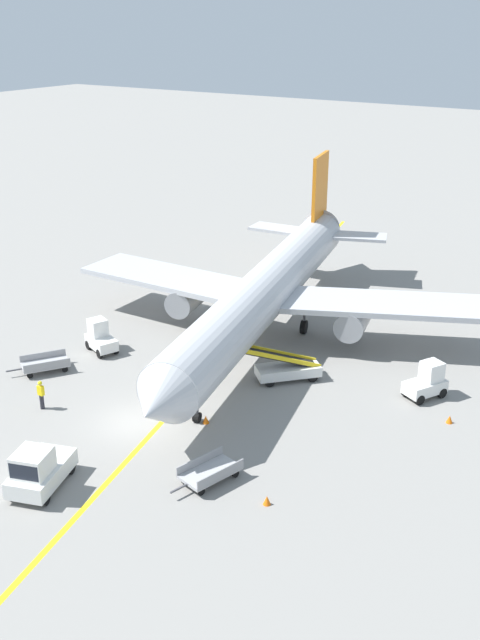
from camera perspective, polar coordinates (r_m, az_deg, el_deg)
The scene contains 14 objects.
ground_plane at distance 40.65m, azimuth -7.87°, elevation -7.79°, with size 300.00×300.00×0.00m, color gray.
taxi_line_yellow at distance 43.98m, azimuth -3.55°, elevation -5.12°, with size 0.30×80.00×0.01m, color yellow.
airliner at distance 49.21m, azimuth 2.10°, elevation 2.34°, with size 27.97×35.04×10.10m.
pushback_tug at distance 35.88m, azimuth -15.17°, elevation -11.03°, with size 2.93×4.01×2.20m.
baggage_tug_near_wing at distance 43.74m, azimuth 14.15°, elevation -4.62°, with size 2.27×2.73×2.10m.
baggage_tug_by_cargo_door at distance 48.91m, azimuth -10.66°, elevation -1.33°, with size 2.71×2.11×2.10m.
belt_loader_forward_hold at distance 44.45m, azimuth 3.56°, elevation -3.69°, with size 4.35×4.49×2.59m.
baggage_cart_loaded at distance 47.08m, azimuth -14.71°, elevation -3.29°, with size 2.86×3.57×0.94m.
baggage_cart_empty_trailing at distance 35.52m, azimuth -2.31°, elevation -11.55°, with size 2.23×3.84×0.94m.
ground_crew_marshaller at distance 42.60m, azimuth -15.00°, elevation -5.49°, with size 0.36×0.24×1.70m.
safety_cone_nose_left at distance 40.16m, azimuth -2.64°, elevation -7.62°, with size 0.36×0.36×0.44m, color orange.
safety_cone_nose_right at distance 34.14m, azimuth 2.08°, elevation -13.64°, with size 0.36×0.36×0.44m, color orange.
safety_cone_wingtip_left at distance 47.44m, azimuth -1.14°, elevation -2.63°, with size 0.36×0.36×0.44m, color orange.
safety_cone_wingtip_right at distance 41.68m, azimuth 15.76°, elevation -7.33°, with size 0.36×0.36×0.44m, color orange.
Camera 1 is at (23.40, -26.31, 20.31)m, focal length 41.76 mm.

